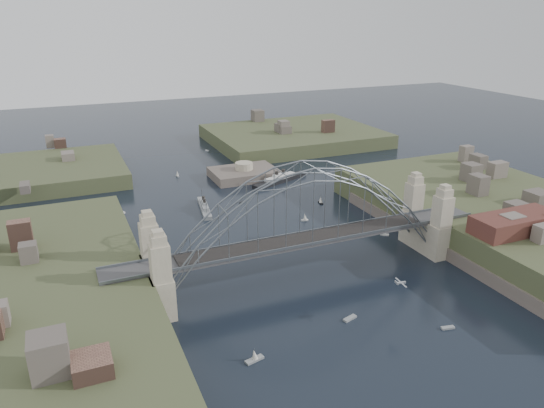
% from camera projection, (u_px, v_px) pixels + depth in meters
% --- Properties ---
extents(ground, '(500.00, 500.00, 0.00)m').
position_uv_depth(ground, '(305.00, 274.00, 110.05)').
color(ground, black).
rests_on(ground, ground).
extents(bridge, '(84.00, 13.80, 24.60)m').
position_uv_depth(bridge, '(306.00, 221.00, 105.73)').
color(bridge, '#444446').
rests_on(bridge, ground).
extents(shore_west, '(50.50, 90.00, 12.00)m').
position_uv_depth(shore_west, '(9.00, 327.00, 88.12)').
color(shore_west, '#41492A').
rests_on(shore_west, ground).
extents(shore_east, '(50.50, 90.00, 12.00)m').
position_uv_depth(shore_east, '(505.00, 225.00, 130.59)').
color(shore_east, '#41492A').
rests_on(shore_east, ground).
extents(headland_nw, '(60.00, 45.00, 9.00)m').
position_uv_depth(headland_nw, '(32.00, 179.00, 171.21)').
color(headland_nw, '#41492A').
rests_on(headland_nw, ground).
extents(headland_ne, '(70.00, 55.00, 9.50)m').
position_uv_depth(headland_ne, '(294.00, 140.00, 222.93)').
color(headland_ne, '#41492A').
rests_on(headland_ne, ground).
extents(fort_island, '(22.00, 16.00, 9.40)m').
position_uv_depth(fort_island, '(244.00, 179.00, 174.83)').
color(fort_island, brown).
rests_on(fort_island, ground).
extents(wharf_shed, '(20.00, 8.00, 4.00)m').
position_uv_depth(wharf_shed, '(515.00, 223.00, 110.80)').
color(wharf_shed, '#592D26').
rests_on(wharf_shed, shore_east).
extents(naval_cruiser_near, '(4.84, 16.89, 5.03)m').
position_uv_depth(naval_cruiser_near, '(204.00, 207.00, 145.80)').
color(naval_cruiser_near, gray).
rests_on(naval_cruiser_near, ground).
extents(naval_cruiser_far, '(3.81, 15.96, 5.34)m').
position_uv_depth(naval_cruiser_far, '(124.00, 175.00, 174.73)').
color(naval_cruiser_far, gray).
rests_on(naval_cruiser_far, ground).
extents(ocean_liner, '(22.16, 11.22, 5.55)m').
position_uv_depth(ocean_liner, '(280.00, 180.00, 169.91)').
color(ocean_liner, black).
rests_on(ocean_liner, ground).
extents(aeroplane, '(1.99, 3.69, 0.53)m').
position_uv_depth(aeroplane, '(400.00, 283.00, 91.58)').
color(aeroplane, '#B2B5B9').
extents(small_boat_a, '(0.99, 2.54, 0.45)m').
position_uv_depth(small_boat_a, '(178.00, 262.00, 114.87)').
color(small_boat_a, silver).
rests_on(small_boat_a, ground).
extents(small_boat_b, '(1.94, 1.29, 2.38)m').
position_uv_depth(small_boat_b, '(305.00, 217.00, 138.03)').
color(small_boat_b, silver).
rests_on(small_boat_b, ground).
extents(small_boat_c, '(3.05, 1.75, 0.45)m').
position_uv_depth(small_boat_c, '(350.00, 318.00, 93.73)').
color(small_boat_c, silver).
rests_on(small_boat_c, ground).
extents(small_boat_d, '(1.16, 2.51, 2.38)m').
position_uv_depth(small_boat_d, '(321.00, 201.00, 150.87)').
color(small_boat_d, silver).
rests_on(small_boat_d, ground).
extents(small_boat_e, '(3.70, 2.55, 1.43)m').
position_uv_depth(small_boat_e, '(119.00, 214.00, 142.60)').
color(small_boat_e, silver).
rests_on(small_boat_e, ground).
extents(small_boat_f, '(1.57, 1.53, 0.45)m').
position_uv_depth(small_boat_f, '(241.00, 202.00, 151.52)').
color(small_boat_f, silver).
rests_on(small_boat_f, ground).
extents(small_boat_g, '(2.55, 1.25, 0.45)m').
position_uv_depth(small_boat_g, '(448.00, 328.00, 90.90)').
color(small_boat_g, silver).
rests_on(small_boat_g, ground).
extents(small_boat_h, '(1.12, 1.85, 2.38)m').
position_uv_depth(small_boat_h, '(177.00, 174.00, 175.45)').
color(small_boat_h, silver).
rests_on(small_boat_h, ground).
extents(small_boat_i, '(2.14, 1.85, 0.45)m').
position_uv_depth(small_boat_i, '(384.00, 235.00, 129.27)').
color(small_boat_i, silver).
rests_on(small_boat_i, ground).
extents(small_boat_j, '(3.40, 1.78, 2.38)m').
position_uv_depth(small_boat_j, '(254.00, 357.00, 82.32)').
color(small_boat_j, silver).
rests_on(small_boat_j, ground).
extents(small_boat_k, '(1.41, 1.66, 0.45)m').
position_uv_depth(small_boat_k, '(207.00, 151.00, 208.82)').
color(small_boat_k, silver).
rests_on(small_boat_k, ground).
extents(small_boat_l, '(2.07, 3.07, 1.43)m').
position_uv_depth(small_boat_l, '(78.00, 262.00, 114.89)').
color(small_boat_l, silver).
rests_on(small_boat_l, ground).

